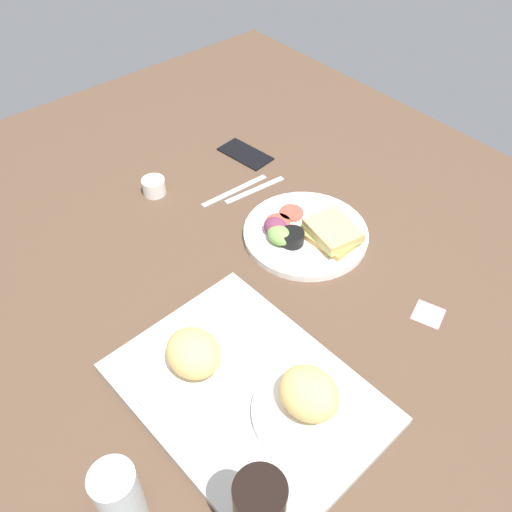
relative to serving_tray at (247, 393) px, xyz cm
name	(u,v)px	position (x,y,z in cm)	size (l,w,h in cm)	color
ground_plane	(273,273)	(19.95, -23.66, -2.30)	(190.00, 150.00, 3.00)	#4C3828
serving_tray	(247,393)	(0.00, 0.00, 0.00)	(45.00, 33.00, 1.60)	#B2B2AD
bread_plate_near	(309,401)	(-9.51, -5.25, 3.95)	(19.07, 19.07, 8.57)	white
bread_plate_far	(191,360)	(9.62, 4.59, 3.64)	(21.21, 21.21, 8.44)	white
plate_with_salad	(307,233)	(21.86, -35.35, 0.93)	(27.94, 27.94, 5.40)	white
drinking_glass	(119,497)	(-3.56, 26.15, 5.61)	(6.56, 6.56, 12.82)	silver
espresso_cup	(154,186)	(57.65, -18.39, 1.20)	(5.60, 5.60, 4.00)	silver
fork	(255,190)	(42.52, -37.76, -0.55)	(17.00, 1.40, 0.50)	#B7B7BC
knife	(235,190)	(45.52, -33.76, -0.55)	(19.00, 1.40, 0.50)	#B7B7BC
cell_phone	(245,153)	(55.77, -45.60, -0.40)	(14.40, 7.20, 0.80)	black
sticky_note	(428,314)	(-9.28, -38.63, -0.74)	(5.60, 5.60, 0.12)	pink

